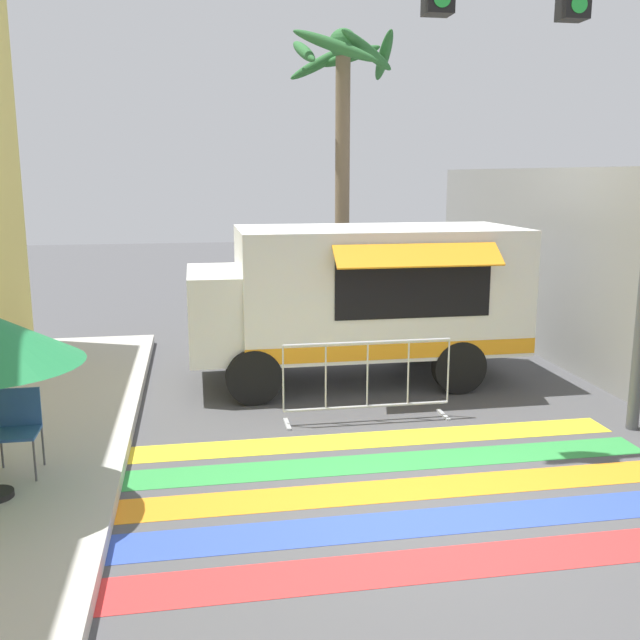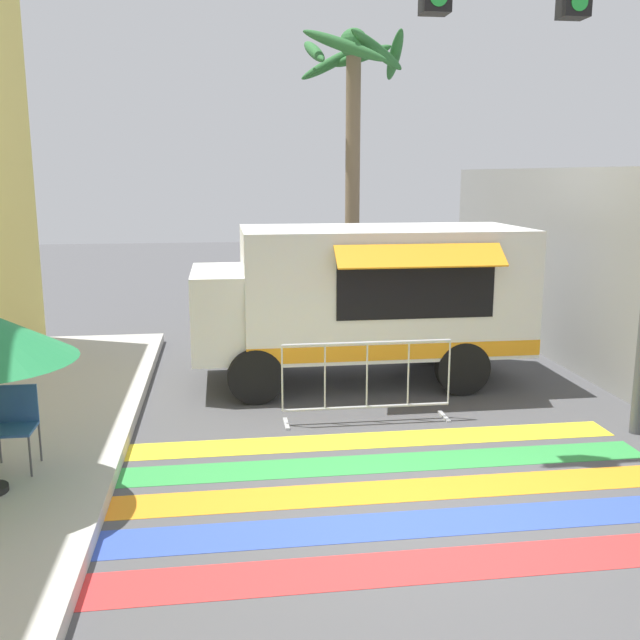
{
  "view_description": "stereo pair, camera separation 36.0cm",
  "coord_description": "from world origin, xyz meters",
  "px_view_note": "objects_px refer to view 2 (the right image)",
  "views": [
    {
      "loc": [
        -2.24,
        -6.58,
        3.39
      ],
      "look_at": [
        -0.55,
        2.98,
        1.4
      ],
      "focal_mm": 40.0,
      "sensor_mm": 36.0,
      "label": 1
    },
    {
      "loc": [
        -1.89,
        -6.64,
        3.39
      ],
      "look_at": [
        -0.55,
        2.98,
        1.4
      ],
      "focal_mm": 40.0,
      "sensor_mm": 36.0,
      "label": 2
    }
  ],
  "objects_px": {
    "traffic_signal_pole": "(577,66)",
    "palm_tree": "(353,113)",
    "folding_chair": "(14,419)",
    "food_truck": "(357,294)",
    "barricade_front": "(367,381)"
  },
  "relations": [
    {
      "from": "traffic_signal_pole",
      "to": "palm_tree",
      "type": "bearing_deg",
      "value": 101.26
    },
    {
      "from": "food_truck",
      "to": "folding_chair",
      "type": "bearing_deg",
      "value": -142.86
    },
    {
      "from": "palm_tree",
      "to": "barricade_front",
      "type": "bearing_deg",
      "value": -98.33
    },
    {
      "from": "traffic_signal_pole",
      "to": "food_truck",
      "type": "bearing_deg",
      "value": 124.37
    },
    {
      "from": "food_truck",
      "to": "barricade_front",
      "type": "distance_m",
      "value": 2.22
    },
    {
      "from": "traffic_signal_pole",
      "to": "palm_tree",
      "type": "distance_m",
      "value": 7.14
    },
    {
      "from": "food_truck",
      "to": "palm_tree",
      "type": "height_order",
      "value": "palm_tree"
    },
    {
      "from": "traffic_signal_pole",
      "to": "folding_chair",
      "type": "height_order",
      "value": "traffic_signal_pole"
    },
    {
      "from": "traffic_signal_pole",
      "to": "barricade_front",
      "type": "xyz_separation_m",
      "value": [
        -2.28,
        0.96,
        -4.07
      ]
    },
    {
      "from": "barricade_front",
      "to": "palm_tree",
      "type": "height_order",
      "value": "palm_tree"
    },
    {
      "from": "food_truck",
      "to": "traffic_signal_pole",
      "type": "distance_m",
      "value": 4.81
    },
    {
      "from": "folding_chair",
      "to": "barricade_front",
      "type": "relative_size",
      "value": 0.39
    },
    {
      "from": "traffic_signal_pole",
      "to": "folding_chair",
      "type": "bearing_deg",
      "value": -176.15
    },
    {
      "from": "barricade_front",
      "to": "palm_tree",
      "type": "distance_m",
      "value": 7.34
    },
    {
      "from": "food_truck",
      "to": "folding_chair",
      "type": "height_order",
      "value": "food_truck"
    }
  ]
}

